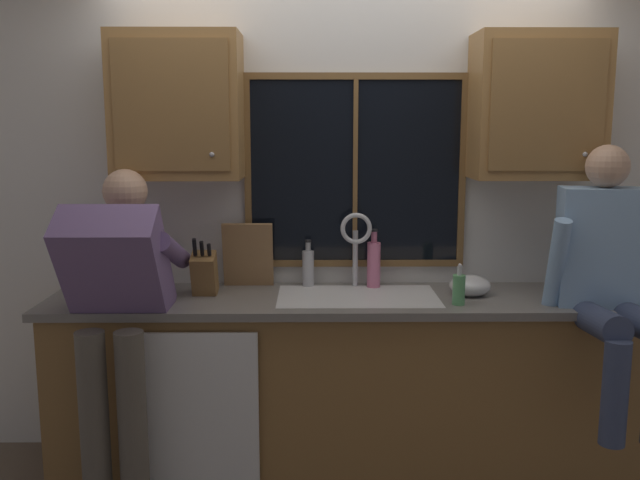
# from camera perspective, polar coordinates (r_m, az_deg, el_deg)

# --- Properties ---
(back_wall) EXTENTS (5.32, 0.12, 2.55)m
(back_wall) POSITION_cam_1_polar(r_m,az_deg,el_deg) (3.75, 1.97, 1.94)
(back_wall) COLOR silver
(back_wall) RESTS_ON floor
(window_glass) EXTENTS (1.10, 0.02, 0.95)m
(window_glass) POSITION_cam_1_polar(r_m,az_deg,el_deg) (3.66, 2.93, 5.68)
(window_glass) COLOR black
(window_frame_top) EXTENTS (1.17, 0.02, 0.04)m
(window_frame_top) POSITION_cam_1_polar(r_m,az_deg,el_deg) (3.65, 3.00, 13.40)
(window_frame_top) COLOR brown
(window_frame_bottom) EXTENTS (1.17, 0.02, 0.04)m
(window_frame_bottom) POSITION_cam_1_polar(r_m,az_deg,el_deg) (3.72, 2.87, -1.93)
(window_frame_bottom) COLOR brown
(window_frame_left) EXTENTS (0.03, 0.02, 0.95)m
(window_frame_left) POSITION_cam_1_polar(r_m,az_deg,el_deg) (3.66, -6.01, 5.64)
(window_frame_left) COLOR brown
(window_frame_right) EXTENTS (0.03, 0.02, 0.95)m
(window_frame_right) POSITION_cam_1_polar(r_m,az_deg,el_deg) (3.73, 11.71, 5.56)
(window_frame_right) COLOR brown
(window_mullion_center) EXTENTS (0.02, 0.02, 0.95)m
(window_mullion_center) POSITION_cam_1_polar(r_m,az_deg,el_deg) (3.65, 2.94, 5.67)
(window_mullion_center) COLOR brown
(lower_cabinet_run) EXTENTS (2.92, 0.58, 0.88)m
(lower_cabinet_run) POSITION_cam_1_polar(r_m,az_deg,el_deg) (3.62, 2.14, -12.02)
(lower_cabinet_run) COLOR olive
(lower_cabinet_run) RESTS_ON floor
(countertop) EXTENTS (2.98, 0.62, 0.04)m
(countertop) POSITION_cam_1_polar(r_m,az_deg,el_deg) (3.46, 2.20, -5.04)
(countertop) COLOR slate
(countertop) RESTS_ON lower_cabinet_run
(dishwasher_front) EXTENTS (0.60, 0.02, 0.74)m
(dishwasher_front) POSITION_cam_1_polar(r_m,az_deg,el_deg) (3.36, -10.35, -13.60)
(dishwasher_front) COLOR white
(upper_cabinet_left) EXTENTS (0.63, 0.36, 0.72)m
(upper_cabinet_left) POSITION_cam_1_polar(r_m,az_deg,el_deg) (3.55, -11.70, 10.78)
(upper_cabinet_left) COLOR #9E703D
(upper_cabinet_right) EXTENTS (0.63, 0.36, 0.72)m
(upper_cabinet_right) POSITION_cam_1_polar(r_m,az_deg,el_deg) (3.66, 17.51, 10.50)
(upper_cabinet_right) COLOR #9E703D
(sink) EXTENTS (0.80, 0.46, 0.21)m
(sink) POSITION_cam_1_polar(r_m,az_deg,el_deg) (3.49, 3.12, -6.23)
(sink) COLOR silver
(sink) RESTS_ON lower_cabinet_run
(faucet) EXTENTS (0.18, 0.09, 0.40)m
(faucet) POSITION_cam_1_polar(r_m,az_deg,el_deg) (3.59, 3.11, -0.05)
(faucet) COLOR silver
(faucet) RESTS_ON countertop
(person_standing) EXTENTS (0.53, 0.69, 1.56)m
(person_standing) POSITION_cam_1_polar(r_m,az_deg,el_deg) (3.27, -16.45, -5.18)
(person_standing) COLOR #595147
(person_standing) RESTS_ON floor
(person_sitting_on_counter) EXTENTS (0.54, 0.62, 1.26)m
(person_sitting_on_counter) POSITION_cam_1_polar(r_m,az_deg,el_deg) (3.44, 22.86, -2.40)
(person_sitting_on_counter) COLOR #384260
(person_sitting_on_counter) RESTS_ON countertop
(knife_block) EXTENTS (0.12, 0.18, 0.32)m
(knife_block) POSITION_cam_1_polar(r_m,az_deg,el_deg) (3.51, -9.55, -2.80)
(knife_block) COLOR brown
(knife_block) RESTS_ON countertop
(cutting_board) EXTENTS (0.26, 0.09, 0.35)m
(cutting_board) POSITION_cam_1_polar(r_m,az_deg,el_deg) (3.65, -5.98, -1.25)
(cutting_board) COLOR #997047
(cutting_board) RESTS_ON countertop
(mixing_bowl) EXTENTS (0.21, 0.21, 0.10)m
(mixing_bowl) POSITION_cam_1_polar(r_m,az_deg,el_deg) (3.57, 12.32, -3.71)
(mixing_bowl) COLOR silver
(mixing_bowl) RESTS_ON countertop
(soap_dispenser) EXTENTS (0.06, 0.07, 0.20)m
(soap_dispenser) POSITION_cam_1_polar(r_m,az_deg,el_deg) (3.36, 11.42, -3.99)
(soap_dispenser) COLOR #59A566
(soap_dispenser) RESTS_ON countertop
(bottle_green_glass) EXTENTS (0.07, 0.07, 0.31)m
(bottle_green_glass) POSITION_cam_1_polar(r_m,az_deg,el_deg) (3.64, 4.47, -1.93)
(bottle_green_glass) COLOR pink
(bottle_green_glass) RESTS_ON countertop
(bottle_tall_clear) EXTENTS (0.06, 0.06, 0.25)m
(bottle_tall_clear) POSITION_cam_1_polar(r_m,az_deg,el_deg) (3.66, -0.99, -2.26)
(bottle_tall_clear) COLOR #B7B7BC
(bottle_tall_clear) RESTS_ON countertop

